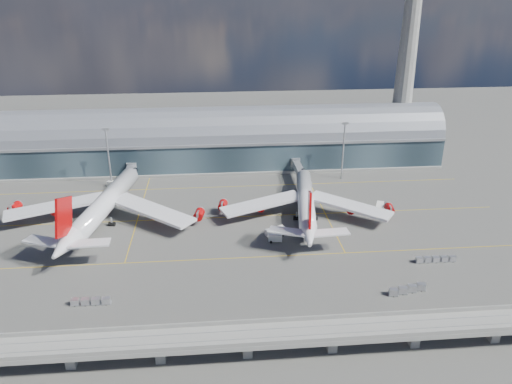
{
  "coord_description": "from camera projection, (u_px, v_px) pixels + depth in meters",
  "views": [
    {
      "loc": [
        -6.33,
        -147.34,
        80.58
      ],
      "look_at": [
        7.86,
        10.0,
        14.0
      ],
      "focal_mm": 35.0,
      "sensor_mm": 36.0,
      "label": 1
    }
  ],
  "objects": [
    {
      "name": "ground",
      "position": [
        235.0,
        243.0,
        167.04
      ],
      "size": [
        500.0,
        500.0,
        0.0
      ],
      "primitive_type": "plane",
      "color": "#474744",
      "rests_on": "ground"
    },
    {
      "name": "taxi_lines",
      "position": [
        232.0,
        215.0,
        187.33
      ],
      "size": [
        200.0,
        80.12,
        0.01
      ],
      "color": "gold",
      "rests_on": "ground"
    },
    {
      "name": "terminal",
      "position": [
        226.0,
        142.0,
        234.21
      ],
      "size": [
        200.0,
        30.0,
        28.0
      ],
      "color": "#212E37",
      "rests_on": "ground"
    },
    {
      "name": "control_tower",
      "position": [
        408.0,
        50.0,
        230.19
      ],
      "size": [
        19.0,
        19.0,
        103.0
      ],
      "color": "gray",
      "rests_on": "ground"
    },
    {
      "name": "guideway",
      "position": [
        247.0,
        337.0,
        114.51
      ],
      "size": [
        220.0,
        8.5,
        7.2
      ],
      "color": "gray",
      "rests_on": "ground"
    },
    {
      "name": "floodlight_mast_left",
      "position": [
        108.0,
        156.0,
        208.09
      ],
      "size": [
        3.0,
        0.7,
        25.7
      ],
      "color": "gray",
      "rests_on": "ground"
    },
    {
      "name": "floodlight_mast_right",
      "position": [
        343.0,
        149.0,
        216.36
      ],
      "size": [
        3.0,
        0.7,
        25.7
      ],
      "color": "gray",
      "rests_on": "ground"
    },
    {
      "name": "airliner_left",
      "position": [
        102.0,
        206.0,
        178.16
      ],
      "size": [
        72.2,
        76.0,
        23.24
      ],
      "rotation": [
        0.0,
        0.0,
        -0.18
      ],
      "color": "white",
      "rests_on": "ground"
    },
    {
      "name": "airliner_right",
      "position": [
        306.0,
        203.0,
        183.15
      ],
      "size": [
        65.1,
        68.1,
        21.63
      ],
      "rotation": [
        0.0,
        0.0,
        -0.15
      ],
      "color": "white",
      "rests_on": "ground"
    },
    {
      "name": "jet_bridge_left",
      "position": [
        128.0,
        176.0,
        210.26
      ],
      "size": [
        4.4,
        28.0,
        7.25
      ],
      "color": "gray",
      "rests_on": "ground"
    },
    {
      "name": "jet_bridge_right",
      "position": [
        300.0,
        172.0,
        214.54
      ],
      "size": [
        4.4,
        32.0,
        7.25
      ],
      "color": "gray",
      "rests_on": "ground"
    },
    {
      "name": "service_truck_1",
      "position": [
        275.0,
        238.0,
        167.39
      ],
      "size": [
        4.78,
        2.73,
        2.64
      ],
      "rotation": [
        0.0,
        0.0,
        1.45
      ],
      "color": "silver",
      "rests_on": "ground"
    },
    {
      "name": "service_truck_2",
      "position": [
        275.0,
        231.0,
        171.97
      ],
      "size": [
        7.27,
        4.81,
        2.56
      ],
      "rotation": [
        0.0,
        0.0,
        2.0
      ],
      "color": "silver",
      "rests_on": "ground"
    },
    {
      "name": "service_truck_3",
      "position": [
        380.0,
        208.0,
        188.73
      ],
      "size": [
        5.0,
        7.21,
        3.26
      ],
      "rotation": [
        0.0,
        0.0,
        -0.4
      ],
      "color": "silver",
      "rests_on": "ground"
    },
    {
      "name": "service_truck_4",
      "position": [
        262.0,
        204.0,
        193.25
      ],
      "size": [
        2.64,
        4.56,
        2.51
      ],
      "rotation": [
        0.0,
        0.0,
        -0.14
      ],
      "color": "silver",
      "rests_on": "ground"
    },
    {
      "name": "service_truck_5",
      "position": [
        113.0,
        184.0,
        212.17
      ],
      "size": [
        5.62,
        3.74,
        2.53
      ],
      "rotation": [
        0.0,
        0.0,
        1.21
      ],
      "color": "silver",
      "rests_on": "ground"
    },
    {
      "name": "cargo_train_0",
      "position": [
        91.0,
        301.0,
        134.76
      ],
      "size": [
        10.86,
        1.95,
        1.8
      ],
      "rotation": [
        0.0,
        0.0,
        1.59
      ],
      "color": "gray",
      "rests_on": "ground"
    },
    {
      "name": "cargo_train_1",
      "position": [
        436.0,
        259.0,
        155.3
      ],
      "size": [
        13.1,
        1.75,
        1.74
      ],
      "rotation": [
        0.0,
        0.0,
        1.58
      ],
      "color": "gray",
      "rests_on": "ground"
    },
    {
      "name": "cargo_train_2",
      "position": [
        407.0,
        289.0,
        139.89
      ],
      "size": [
        11.83,
        4.27,
        1.95
      ],
      "rotation": [
        0.0,
        0.0,
        1.36
      ],
      "color": "gray",
      "rests_on": "ground"
    }
  ]
}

